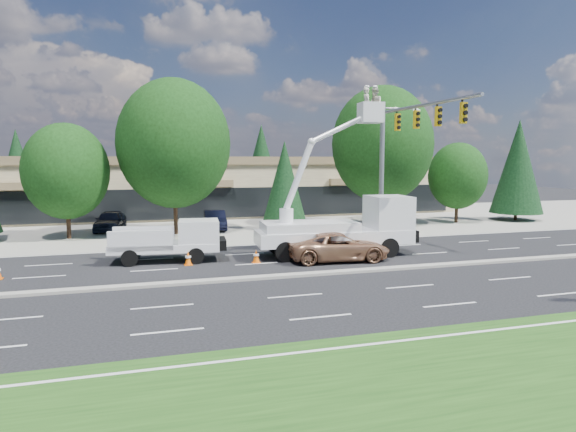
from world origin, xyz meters
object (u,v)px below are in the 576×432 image
object	(u,v)px
minivan	(338,247)
bucket_truck	(346,220)
utility_pickup	(173,245)
signal_mast	(399,146)

from	to	relation	value
minivan	bucket_truck	bearing A→B (deg)	-31.82
bucket_truck	minivan	xyz separation A→B (m)	(-1.01, -1.34, -1.21)
bucket_truck	minivan	distance (m)	2.07
utility_pickup	minivan	xyz separation A→B (m)	(8.25, -2.36, -0.13)
signal_mast	bucket_truck	distance (m)	6.90
utility_pickup	signal_mast	bearing A→B (deg)	14.30
signal_mast	utility_pickup	size ratio (longest dim) A/B	1.78
bucket_truck	minivan	size ratio (longest dim) A/B	1.73
utility_pickup	bucket_truck	bearing A→B (deg)	0.38
bucket_truck	minivan	bearing A→B (deg)	-122.37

